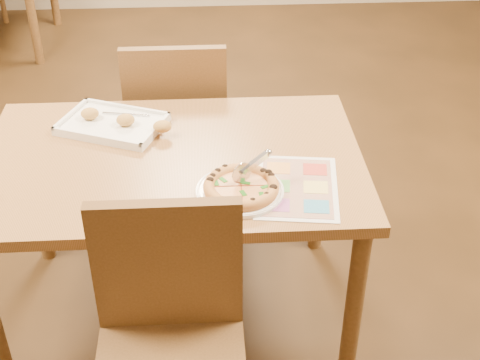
{
  "coord_description": "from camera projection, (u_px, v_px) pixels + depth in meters",
  "views": [
    {
      "loc": [
        0.12,
        -1.93,
        1.93
      ],
      "look_at": [
        0.22,
        -0.23,
        0.77
      ],
      "focal_mm": 50.0,
      "sensor_mm": 36.0,
      "label": 1
    }
  ],
  "objects": [
    {
      "name": "pizza_cutter",
      "position": [
        251.0,
        166.0,
        2.08
      ],
      "size": [
        0.12,
        0.08,
        0.08
      ],
      "rotation": [
        0.0,
        0.0,
        0.55
      ],
      "color": "silver",
      "rests_on": "pizza"
    },
    {
      "name": "appetizer_tray",
      "position": [
        115.0,
        124.0,
        2.42
      ],
      "size": [
        0.43,
        0.36,
        0.06
      ],
      "rotation": [
        0.0,
        0.0,
        -0.39
      ],
      "color": "white",
      "rests_on": "dining_table"
    },
    {
      "name": "dining_table",
      "position": [
        173.0,
        178.0,
        2.31
      ],
      "size": [
        1.3,
        0.85,
        0.72
      ],
      "color": "#98633C",
      "rests_on": "ground"
    },
    {
      "name": "pizza",
      "position": [
        241.0,
        187.0,
        2.07
      ],
      "size": [
        0.24,
        0.24,
        0.04
      ],
      "rotation": [
        0.0,
        0.0,
        -0.01
      ],
      "color": "#D08847",
      "rests_on": "plate"
    },
    {
      "name": "plate",
      "position": [
        240.0,
        191.0,
        2.09
      ],
      "size": [
        0.34,
        0.34,
        0.01
      ],
      "primitive_type": "cylinder",
      "rotation": [
        0.0,
        0.0,
        -0.25
      ],
      "color": "white",
      "rests_on": "dining_table"
    },
    {
      "name": "chair_near",
      "position": [
        169.0,
        319.0,
        1.86
      ],
      "size": [
        0.42,
        0.42,
        0.47
      ],
      "color": "brown",
      "rests_on": "ground"
    },
    {
      "name": "chair_far",
      "position": [
        177.0,
        113.0,
        2.85
      ],
      "size": [
        0.42,
        0.42,
        0.47
      ],
      "rotation": [
        0.0,
        0.0,
        3.14
      ],
      "color": "brown",
      "rests_on": "ground"
    },
    {
      "name": "menu",
      "position": [
        297.0,
        187.0,
        2.12
      ],
      "size": [
        0.3,
        0.39,
        0.0
      ],
      "primitive_type": "cube",
      "rotation": [
        0.0,
        0.0,
        -0.13
      ],
      "color": "silver",
      "rests_on": "dining_table"
    }
  ]
}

